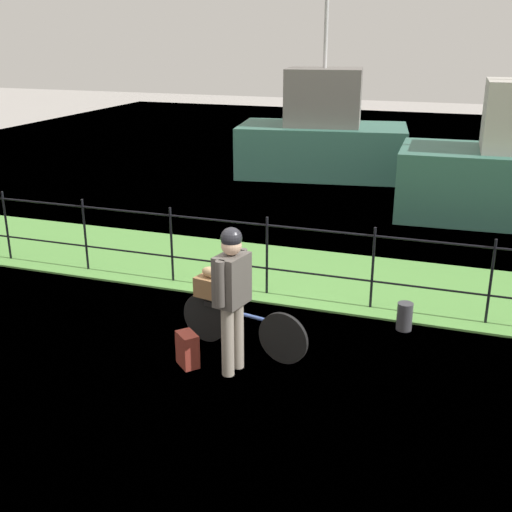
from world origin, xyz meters
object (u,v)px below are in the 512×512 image
cyclist_person (232,288)px  backpack_on_paving (188,350)px  bicycle_main (241,325)px  moored_boat_mid (322,137)px  terrier_dog (214,272)px  mooring_bollard (405,316)px  wooden_crate (213,287)px

cyclist_person → backpack_on_paving: bearing=-173.8°
bicycle_main → moored_boat_mid: bearing=98.4°
terrier_dog → moored_boat_mid: 9.93m
mooring_bollard → backpack_on_paving: bearing=-141.6°
bicycle_main → cyclist_person: bearing=-80.7°
terrier_dog → bicycle_main: bearing=-11.7°
bicycle_main → terrier_dog: (-0.37, 0.08, 0.61)m
terrier_dog → cyclist_person: 0.71m
bicycle_main → backpack_on_paving: bicycle_main is taller
wooden_crate → terrier_dog: 0.20m
bicycle_main → wooden_crate: 0.57m
terrier_dog → mooring_bollard: 2.53m
terrier_dog → cyclist_person: bearing=-51.1°
terrier_dog → mooring_bollard: (2.13, 1.15, -0.75)m
cyclist_person → moored_boat_mid: size_ratio=0.37×
bicycle_main → mooring_bollard: 2.15m
wooden_crate → moored_boat_mid: 9.93m
bicycle_main → cyclist_person: (0.08, -0.48, 0.67)m
backpack_on_paving → moored_boat_mid: size_ratio=0.09×
backpack_on_paving → moored_boat_mid: moored_boat_mid is taller
moored_boat_mid → backpack_on_paving: bearing=-84.5°
wooden_crate → cyclist_person: (0.47, -0.56, 0.26)m
bicycle_main → cyclist_person: 0.83m
wooden_crate → mooring_bollard: wooden_crate is taller
cyclist_person → moored_boat_mid: 10.53m
cyclist_person → wooden_crate: bearing=130.1°
wooden_crate → backpack_on_paving: 0.82m
wooden_crate → cyclist_person: size_ratio=0.23×
bicycle_main → terrier_dog: 0.71m
mooring_bollard → moored_boat_mid: bearing=110.3°
wooden_crate → cyclist_person: bearing=-49.9°
backpack_on_paving → terrier_dog: bearing=-56.8°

